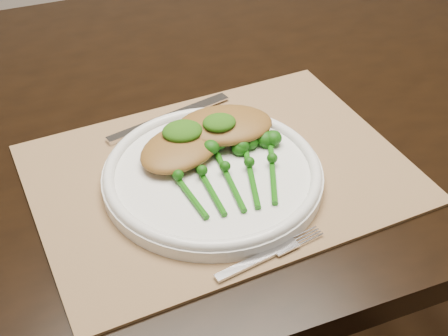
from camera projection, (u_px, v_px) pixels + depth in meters
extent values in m
cube|color=black|center=(237.00, 102.00, 1.02)|extent=(1.69, 1.08, 0.04)
cube|color=#926F4A|center=(220.00, 173.00, 0.84)|extent=(0.55, 0.45, 0.00)
cylinder|color=white|center=(213.00, 176.00, 0.82)|extent=(0.29, 0.29, 0.02)
torus|color=white|center=(213.00, 171.00, 0.81)|extent=(0.29, 0.29, 0.02)
cube|color=silver|center=(133.00, 132.00, 0.91)|extent=(0.08, 0.04, 0.01)
cube|color=silver|center=(192.00, 109.00, 0.95)|extent=(0.12, 0.06, 0.00)
cube|color=silver|center=(246.00, 265.00, 0.71)|extent=(0.08, 0.03, 0.00)
ellipsoid|color=olive|center=(181.00, 147.00, 0.83)|extent=(0.16, 0.15, 0.03)
ellipsoid|color=olive|center=(225.00, 125.00, 0.86)|extent=(0.14, 0.10, 0.03)
ellipsoid|color=#19460A|center=(182.00, 131.00, 0.84)|extent=(0.06, 0.05, 0.02)
ellipsoid|color=#19460A|center=(219.00, 122.00, 0.84)|extent=(0.05, 0.04, 0.02)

